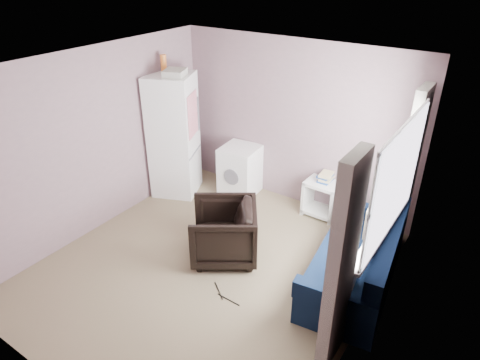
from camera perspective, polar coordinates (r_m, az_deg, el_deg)
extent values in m
cube|color=#847356|center=(5.53, -3.99, -11.60)|extent=(3.80, 4.20, 0.02)
cube|color=silver|center=(4.37, -5.12, 14.69)|extent=(3.80, 4.20, 0.02)
cube|color=gray|center=(6.45, 7.22, 7.35)|extent=(3.80, 0.02, 2.50)
cube|color=gray|center=(3.71, -25.50, -12.90)|extent=(3.80, 0.02, 2.50)
cube|color=gray|center=(6.10, -18.82, 4.75)|extent=(0.02, 4.20, 2.50)
cube|color=gray|center=(4.08, 17.31, -7.15)|extent=(0.02, 4.20, 2.50)
cube|color=white|center=(4.55, 20.30, -0.09)|extent=(0.01, 1.60, 1.20)
imported|color=black|center=(5.45, -2.20, -6.60)|extent=(1.08, 1.09, 0.83)
cube|color=white|center=(6.81, -8.83, 5.85)|extent=(0.87, 0.87, 1.94)
cube|color=slate|center=(6.81, -5.98, 3.74)|extent=(0.25, 0.58, 0.02)
cube|color=slate|center=(6.82, -5.59, 8.81)|extent=(0.03, 0.04, 0.55)
cube|color=white|center=(6.54, -6.31, 8.65)|extent=(0.19, 0.43, 0.66)
cylinder|color=orange|center=(6.56, -10.14, 15.01)|extent=(0.12, 0.12, 0.27)
cube|color=#BBBBB0|center=(6.35, -8.68, 13.92)|extent=(0.40, 0.42, 0.10)
cube|color=white|center=(6.91, 0.02, 1.34)|extent=(0.61, 0.61, 0.80)
cube|color=slate|center=(6.74, -0.05, 4.10)|extent=(0.57, 0.55, 0.05)
cylinder|color=slate|center=(6.69, -1.17, 0.40)|extent=(0.26, 0.04, 0.26)
cube|color=white|center=(6.40, 11.27, -0.31)|extent=(0.51, 0.51, 0.04)
cube|color=white|center=(6.63, 10.90, -3.81)|extent=(0.51, 0.51, 0.04)
cube|color=white|center=(6.60, 9.30, -1.67)|extent=(0.06, 0.50, 0.55)
cube|color=white|center=(6.45, 12.88, -2.82)|extent=(0.06, 0.50, 0.55)
cube|color=navy|center=(6.38, 11.30, -0.01)|extent=(0.17, 0.25, 0.03)
cube|color=#D0BD8B|center=(6.36, 11.44, 0.23)|extent=(0.18, 0.25, 0.03)
cube|color=navy|center=(6.36, 11.29, 0.57)|extent=(0.19, 0.26, 0.03)
cube|color=#D0BD8B|center=(6.33, 11.43, 0.75)|extent=(0.19, 0.26, 0.03)
cube|color=#0B1A35|center=(5.32, 14.81, -11.60)|extent=(1.07, 1.89, 0.40)
cube|color=#0B1A35|center=(5.04, 19.13, -8.81)|extent=(0.40, 1.81, 0.44)
cube|color=#0B1A35|center=(4.47, 12.52, -15.21)|extent=(0.86, 0.24, 0.20)
cube|color=#0B1A35|center=(5.86, 17.22, -4.28)|extent=(0.86, 0.24, 0.20)
cube|color=tan|center=(4.61, 14.27, -12.17)|extent=(0.17, 0.41, 0.40)
cube|color=tan|center=(5.55, 17.26, -4.98)|extent=(0.17, 0.41, 0.40)
cube|color=white|center=(5.12, 13.95, -10.22)|extent=(0.27, 0.36, 0.02)
cube|color=silver|center=(5.04, 15.49, -9.54)|extent=(0.10, 0.34, 0.22)
cube|color=white|center=(4.88, 18.31, -6.41)|extent=(0.14, 1.70, 0.04)
cube|color=white|center=(4.85, 18.92, -6.28)|extent=(0.02, 1.68, 0.05)
cube|color=white|center=(4.55, 20.08, -0.03)|extent=(0.02, 1.68, 0.05)
cube|color=white|center=(4.32, 21.38, 6.99)|extent=(0.02, 1.68, 0.05)
cube|color=white|center=(3.87, 16.81, -4.68)|extent=(0.02, 0.05, 1.20)
cube|color=white|center=(4.32, 19.11, -1.42)|extent=(0.02, 0.05, 1.20)
cube|color=white|center=(4.79, 20.96, 1.22)|extent=(0.02, 0.05, 1.20)
cube|color=white|center=(5.27, 22.48, 3.38)|extent=(0.02, 0.05, 1.20)
cube|color=beige|center=(3.90, 13.36, -11.15)|extent=(0.12, 0.46, 2.18)
cube|color=beige|center=(5.70, 21.56, 0.93)|extent=(0.12, 0.46, 2.18)
cylinder|color=black|center=(5.08, -1.55, -15.65)|extent=(0.31, 0.02, 0.01)
cylinder|color=black|center=(5.19, -2.85, -14.54)|extent=(0.26, 0.20, 0.01)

